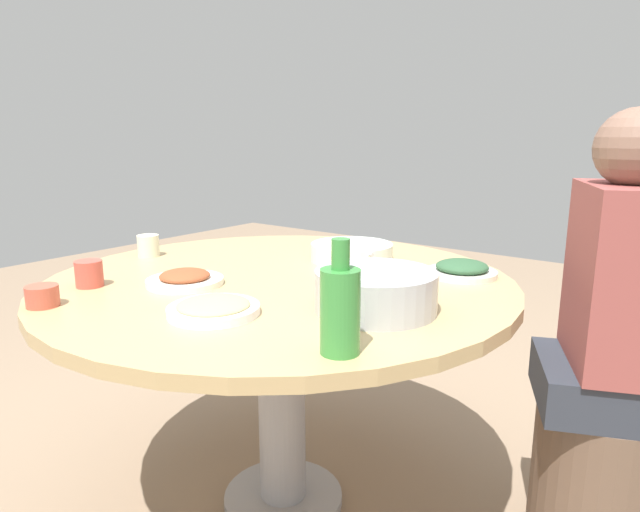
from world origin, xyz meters
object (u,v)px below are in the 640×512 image
object	(u,v)px
diner_left	(619,290)
tea_cup_side	(42,296)
dish_stirfry	(185,279)
round_dining_table	(280,316)
dish_greens	(462,269)
dish_noodles	(214,308)
stool_for_diner_left	(595,481)
rice_bowl	(376,290)
green_bottle	(340,308)
tea_cup_far	(89,274)
tea_cup_near	(148,246)
soup_bowl	(352,252)

from	to	relation	value
diner_left	tea_cup_side	bearing A→B (deg)	-50.48
diner_left	dish_stirfry	bearing A→B (deg)	-59.80
round_dining_table	dish_greens	xyz separation A→B (m)	(-0.33, 0.41, 0.14)
dish_noodles	stool_for_diner_left	bearing A→B (deg)	134.04
rice_bowl	green_bottle	size ratio (longest dim) A/B	1.29
dish_greens	diner_left	world-z (taller)	diner_left
dish_stirfry	stool_for_diner_left	world-z (taller)	dish_stirfry
dish_noodles	stool_for_diner_left	world-z (taller)	dish_noodles
green_bottle	tea_cup_far	bearing A→B (deg)	-87.71
round_dining_table	tea_cup_near	distance (m)	0.56
round_dining_table	stool_for_diner_left	size ratio (longest dim) A/B	3.01
rice_bowl	diner_left	distance (m)	0.62
soup_bowl	tea_cup_far	xyz separation A→B (m)	(0.69, -0.39, 0.01)
green_bottle	tea_cup_near	size ratio (longest dim) A/B	3.03
diner_left	tea_cup_near	bearing A→B (deg)	-73.21
rice_bowl	tea_cup_side	size ratio (longest dim) A/B	3.75
tea_cup_near	stool_for_diner_left	size ratio (longest dim) A/B	0.16
round_dining_table	tea_cup_far	world-z (taller)	tea_cup_far
tea_cup_near	stool_for_diner_left	distance (m)	1.52
dish_greens	diner_left	bearing A→B (deg)	92.52
tea_cup_far	stool_for_diner_left	xyz separation A→B (m)	(-0.73, 1.16, -0.55)
dish_stirfry	stool_for_diner_left	xyz separation A→B (m)	(-0.57, 0.97, -0.53)
round_dining_table	dish_noodles	xyz separation A→B (m)	(0.34, 0.10, 0.13)
dish_greens	dish_stirfry	distance (m)	0.79
soup_bowl	dish_greens	distance (m)	0.37
tea_cup_side	stool_for_diner_left	world-z (taller)	tea_cup_side
tea_cup_near	diner_left	distance (m)	1.41
tea_cup_near	diner_left	xyz separation A→B (m)	(-0.41, 1.35, -0.01)
tea_cup_near	green_bottle	bearing A→B (deg)	73.59
dish_greens	dish_stirfry	world-z (taller)	dish_greens
dish_greens	dish_noodles	xyz separation A→B (m)	(0.67, -0.31, -0.00)
rice_bowl	tea_cup_near	distance (m)	0.92
dish_greens	tea_cup_far	world-z (taller)	tea_cup_far
round_dining_table	diner_left	distance (m)	0.90
dish_stirfry	dish_noodles	world-z (taller)	dish_stirfry
round_dining_table	rice_bowl	distance (m)	0.43
tea_cup_far	dish_noodles	bearing A→B (deg)	95.27
dish_stirfry	tea_cup_far	distance (m)	0.25
green_bottle	diner_left	world-z (taller)	diner_left
round_dining_table	dish_noodles	distance (m)	0.38
rice_bowl	stool_for_diner_left	xyz separation A→B (m)	(-0.45, 0.43, -0.57)
dish_noodles	tea_cup_near	world-z (taller)	tea_cup_near
dish_greens	tea_cup_side	bearing A→B (deg)	-37.87
rice_bowl	round_dining_table	bearing A→B (deg)	-104.38
dish_stirfry	round_dining_table	bearing A→B (deg)	144.21
tea_cup_near	round_dining_table	bearing A→B (deg)	96.19
round_dining_table	dish_noodles	bearing A→B (deg)	16.34
diner_left	soup_bowl	bearing A→B (deg)	-86.59
soup_bowl	diner_left	world-z (taller)	diner_left
dish_stirfry	tea_cup_near	distance (m)	0.41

